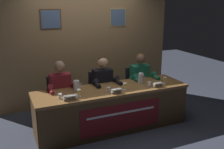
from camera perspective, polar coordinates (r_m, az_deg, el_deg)
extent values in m
plane|color=#383D4C|center=(4.83, 0.00, -11.48)|extent=(12.00, 12.00, 0.00)
cube|color=#937047|center=(5.69, -5.81, 6.51)|extent=(3.93, 0.12, 2.60)
cube|color=#4C3319|center=(5.38, -13.38, 11.77)|extent=(0.42, 0.02, 0.39)
cube|color=slate|center=(5.37, -13.35, 11.76)|extent=(0.38, 0.01, 0.35)
cube|color=tan|center=(5.84, 1.28, 12.46)|extent=(0.39, 0.02, 0.39)
cube|color=slate|center=(5.83, 1.33, 12.46)|extent=(0.35, 0.01, 0.35)
cube|color=brown|center=(4.54, 0.00, -3.34)|extent=(2.73, 0.76, 0.05)
cube|color=#4C341B|center=(4.38, 1.91, -9.38)|extent=(2.67, 0.04, 0.70)
cube|color=#4C341B|center=(4.37, -16.25, -10.14)|extent=(0.08, 0.68, 0.70)
cube|color=#4C341B|center=(5.30, 13.16, -5.19)|extent=(0.08, 0.68, 0.70)
cube|color=maroon|center=(4.37, 2.17, -9.47)|extent=(1.45, 0.01, 0.49)
cube|color=white|center=(4.33, 2.22, -8.47)|extent=(1.23, 0.00, 0.04)
cylinder|color=black|center=(5.01, -10.93, -10.56)|extent=(0.44, 0.44, 0.02)
cylinder|color=black|center=(4.92, -11.06, -8.34)|extent=(0.05, 0.05, 0.40)
cube|color=#232328|center=(4.84, -11.19, -6.02)|extent=(0.44, 0.44, 0.03)
cube|color=#232328|center=(4.94, -11.85, -2.68)|extent=(0.40, 0.05, 0.44)
cylinder|color=black|center=(4.59, -11.29, -10.16)|extent=(0.10, 0.10, 0.45)
cylinder|color=black|center=(4.63, -8.84, -9.80)|extent=(0.10, 0.10, 0.45)
cylinder|color=black|center=(4.61, -11.89, -6.29)|extent=(0.13, 0.34, 0.13)
cylinder|color=black|center=(4.65, -9.47, -5.96)|extent=(0.13, 0.34, 0.13)
cube|color=maroon|center=(4.70, -11.30, -2.69)|extent=(0.36, 0.20, 0.48)
sphere|color=#8E664C|center=(4.58, -11.50, 1.69)|extent=(0.19, 0.19, 0.19)
sphere|color=gray|center=(4.59, -11.55, 1.91)|extent=(0.17, 0.17, 0.17)
cylinder|color=maroon|center=(4.57, -13.61, -3.13)|extent=(0.09, 0.30, 0.25)
cylinder|color=maroon|center=(4.65, -8.52, -2.51)|extent=(0.09, 0.30, 0.25)
cylinder|color=maroon|center=(4.41, -13.23, -3.59)|extent=(0.07, 0.24, 0.07)
cylinder|color=maroon|center=(4.50, -7.98, -2.93)|extent=(0.07, 0.24, 0.07)
cube|color=white|center=(4.02, -9.17, -5.17)|extent=(0.20, 0.03, 0.08)
cube|color=white|center=(4.05, -9.29, -5.01)|extent=(0.20, 0.03, 0.08)
cube|color=black|center=(4.02, -9.16, -5.18)|extent=(0.14, 0.01, 0.01)
cylinder|color=white|center=(4.17, -7.28, -4.84)|extent=(0.06, 0.06, 0.00)
cylinder|color=white|center=(4.16, -7.30, -4.46)|extent=(0.01, 0.01, 0.05)
cone|color=white|center=(4.14, -7.33, -3.69)|extent=(0.06, 0.06, 0.06)
cylinder|color=yellow|center=(4.14, -7.32, -3.77)|extent=(0.04, 0.04, 0.04)
cylinder|color=silver|center=(4.11, -11.35, -4.75)|extent=(0.06, 0.06, 0.08)
cylinder|color=silver|center=(4.12, -11.34, -4.97)|extent=(0.05, 0.05, 0.05)
cylinder|color=black|center=(5.22, -2.14, -9.14)|extent=(0.44, 0.44, 0.02)
cylinder|color=black|center=(5.13, -2.17, -7.00)|extent=(0.05, 0.05, 0.40)
cube|color=#232328|center=(5.05, -2.19, -4.75)|extent=(0.44, 0.44, 0.03)
cube|color=#232328|center=(5.15, -3.04, -1.58)|extent=(0.40, 0.05, 0.44)
cylinder|color=black|center=(4.80, -1.73, -8.64)|extent=(0.10, 0.10, 0.45)
cylinder|color=black|center=(4.87, 0.47, -8.25)|extent=(0.10, 0.10, 0.45)
cylinder|color=black|center=(4.82, -2.43, -4.95)|extent=(0.13, 0.34, 0.13)
cylinder|color=black|center=(4.89, -0.24, -4.62)|extent=(0.13, 0.34, 0.13)
cube|color=black|center=(4.93, -2.10, -1.54)|extent=(0.36, 0.20, 0.48)
sphere|color=tan|center=(4.81, -2.06, 2.67)|extent=(0.19, 0.19, 0.19)
sphere|color=#331E0F|center=(4.82, -2.13, 2.88)|extent=(0.17, 0.17, 0.17)
cylinder|color=black|center=(4.76, -4.01, -1.94)|extent=(0.09, 0.30, 0.25)
cylinder|color=black|center=(4.91, 0.61, -1.34)|extent=(0.09, 0.30, 0.25)
cylinder|color=black|center=(4.61, -3.33, -2.33)|extent=(0.07, 0.24, 0.07)
cylinder|color=black|center=(4.77, 1.40, -1.70)|extent=(0.07, 0.24, 0.07)
cube|color=white|center=(4.26, 1.15, -3.73)|extent=(0.18, 0.03, 0.08)
cube|color=white|center=(4.29, 0.96, -3.59)|extent=(0.18, 0.03, 0.08)
cube|color=black|center=(4.26, 1.16, -3.74)|extent=(0.12, 0.01, 0.01)
cylinder|color=white|center=(4.46, 2.79, -3.35)|extent=(0.06, 0.06, 0.00)
cylinder|color=white|center=(4.45, 2.80, -2.99)|extent=(0.01, 0.01, 0.05)
cone|color=white|center=(4.43, 2.81, -2.25)|extent=(0.06, 0.06, 0.06)
cylinder|color=yellow|center=(4.43, 2.81, -2.33)|extent=(0.04, 0.04, 0.04)
cylinder|color=silver|center=(4.33, -0.77, -3.35)|extent=(0.06, 0.06, 0.08)
cylinder|color=silver|center=(4.34, -0.77, -3.56)|extent=(0.05, 0.05, 0.05)
cylinder|color=black|center=(5.54, 5.73, -7.68)|extent=(0.44, 0.44, 0.02)
cylinder|color=black|center=(5.46, 5.79, -5.64)|extent=(0.05, 0.05, 0.40)
cube|color=#232328|center=(5.38, 5.85, -3.51)|extent=(0.44, 0.44, 0.03)
cube|color=#232328|center=(5.48, 4.89, -0.56)|extent=(0.40, 0.05, 0.44)
cylinder|color=black|center=(5.13, 6.74, -7.07)|extent=(0.10, 0.10, 0.45)
cylinder|color=black|center=(5.23, 8.64, -6.70)|extent=(0.10, 0.10, 0.45)
cylinder|color=black|center=(5.15, 5.99, -3.65)|extent=(0.13, 0.34, 0.13)
cylinder|color=black|center=(5.25, 7.90, -3.34)|extent=(0.13, 0.34, 0.13)
cube|color=#196047|center=(5.26, 6.10, -0.47)|extent=(0.36, 0.20, 0.48)
sphere|color=brown|center=(5.16, 6.34, 3.48)|extent=(0.19, 0.19, 0.19)
sphere|color=#593819|center=(5.17, 6.26, 3.67)|extent=(0.17, 0.17, 0.17)
cylinder|color=#196047|center=(5.08, 4.61, -0.81)|extent=(0.09, 0.30, 0.25)
cylinder|color=#196047|center=(5.28, 8.63, -0.28)|extent=(0.09, 0.30, 0.25)
cylinder|color=#196047|center=(4.94, 5.49, -1.15)|extent=(0.07, 0.24, 0.07)
cylinder|color=#196047|center=(5.15, 9.58, -0.59)|extent=(0.07, 0.24, 0.07)
cube|color=white|center=(4.65, 10.21, -2.30)|extent=(0.17, 0.03, 0.08)
cube|color=white|center=(4.67, 9.98, -2.18)|extent=(0.17, 0.03, 0.08)
cube|color=black|center=(4.64, 10.23, -2.31)|extent=(0.12, 0.01, 0.01)
cylinder|color=white|center=(4.88, 11.42, -1.96)|extent=(0.06, 0.06, 0.00)
cylinder|color=white|center=(4.87, 11.44, -1.63)|extent=(0.01, 0.01, 0.05)
cone|color=white|center=(4.85, 11.48, -0.96)|extent=(0.06, 0.06, 0.06)
cylinder|color=yellow|center=(4.85, 11.48, -1.03)|extent=(0.04, 0.04, 0.04)
cylinder|color=silver|center=(4.67, 8.17, -2.10)|extent=(0.06, 0.06, 0.08)
cylinder|color=silver|center=(4.67, 8.16, -2.30)|extent=(0.05, 0.05, 0.05)
cylinder|color=silver|center=(4.39, -7.85, -2.59)|extent=(0.10, 0.10, 0.18)
cylinder|color=silver|center=(4.36, -7.90, -1.39)|extent=(0.08, 0.08, 0.01)
sphere|color=silver|center=(4.36, -7.90, -1.21)|extent=(0.02, 0.02, 0.02)
torus|color=silver|center=(4.41, -7.00, -2.37)|extent=(0.07, 0.01, 0.07)
cylinder|color=silver|center=(4.82, 6.39, -0.84)|extent=(0.10, 0.10, 0.18)
cylinder|color=silver|center=(4.80, 6.42, 0.25)|extent=(0.08, 0.08, 0.01)
sphere|color=silver|center=(4.79, 6.43, 0.42)|extent=(0.02, 0.02, 0.02)
torus|color=silver|center=(4.85, 7.09, -0.65)|extent=(0.07, 0.01, 0.07)
cube|color=white|center=(4.19, -8.96, -4.77)|extent=(0.21, 0.15, 0.01)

